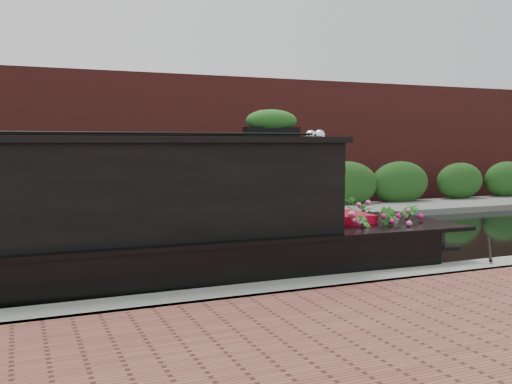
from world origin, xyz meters
name	(u,v)px	position (x,y,z in m)	size (l,w,h in m)	color
ground	(170,259)	(0.00, 0.00, 0.00)	(80.00, 80.00, 0.00)	black
near_bank_coping	(239,311)	(0.00, -3.30, 0.00)	(40.00, 0.60, 0.50)	gray
far_bank_path	(126,226)	(0.00, 4.20, 0.00)	(40.00, 2.40, 0.34)	slate
far_hedge	(120,222)	(0.00, 5.10, 0.00)	(40.00, 1.10, 2.80)	#1F4A18
far_brick_wall	(107,212)	(0.00, 7.20, 0.00)	(40.00, 1.00, 8.00)	maroon
narrowboat	(39,239)	(-2.17, -1.90, 0.80)	(11.56, 2.38, 2.71)	black
rope_fender	(425,253)	(3.92, -1.90, 0.15)	(0.29, 0.29, 0.35)	brown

